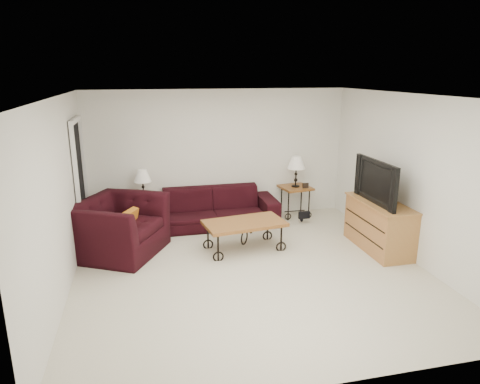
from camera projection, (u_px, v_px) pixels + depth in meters
name	position (u px, v px, depth m)	size (l,w,h in m)	color
ground	(251.00, 270.00, 6.32)	(5.00, 5.00, 0.00)	beige
wall_back	(219.00, 155.00, 8.33)	(5.00, 0.02, 2.50)	white
wall_front	(325.00, 263.00, 3.64)	(5.00, 0.02, 2.50)	white
wall_left	(60.00, 199.00, 5.45)	(0.02, 5.00, 2.50)	white
wall_right	(411.00, 178.00, 6.53)	(0.02, 5.00, 2.50)	white
ceiling	(252.00, 96.00, 5.65)	(5.00, 5.00, 0.00)	white
doorway	(80.00, 185.00, 7.06)	(0.08, 0.94, 2.04)	black
sofa	(214.00, 208.00, 8.08)	(2.37, 0.93, 0.69)	black
side_table_left	(145.00, 213.00, 8.00)	(0.50, 0.50, 0.55)	#935925
side_table_right	(295.00, 201.00, 8.62)	(0.56, 0.56, 0.61)	#935925
lamp_left	(143.00, 185.00, 7.85)	(0.31, 0.31, 0.55)	black
lamp_right	(296.00, 171.00, 8.46)	(0.35, 0.35, 0.61)	black
photo_frame_left	(135.00, 199.00, 7.74)	(0.11, 0.01, 0.09)	black
photo_frame_right	(306.00, 185.00, 8.42)	(0.12, 0.02, 0.10)	black
coffee_table	(244.00, 236.00, 7.00)	(1.28, 0.69, 0.48)	#935925
armchair	(119.00, 227.00, 6.82)	(1.35, 1.18, 0.88)	black
throw_pillow	(128.00, 222.00, 6.78)	(0.40, 0.10, 0.40)	#C86619
tv_stand	(379.00, 226.00, 6.99)	(0.55, 1.33, 0.80)	#A87E3E
television	(382.00, 181.00, 6.79)	(1.19, 0.16, 0.69)	black
backpack	(302.00, 211.00, 8.31)	(0.33, 0.25, 0.43)	black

